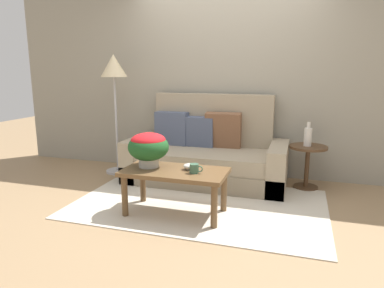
# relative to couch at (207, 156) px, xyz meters

# --- Properties ---
(ground_plane) EXTENTS (14.00, 14.00, 0.00)m
(ground_plane) POSITION_rel_couch_xyz_m (0.15, -0.77, -0.33)
(ground_plane) COLOR #997A56
(wall_back) EXTENTS (6.40, 0.12, 2.89)m
(wall_back) POSITION_rel_couch_xyz_m (0.15, 0.47, 1.12)
(wall_back) COLOR gray
(wall_back) RESTS_ON ground
(area_rug) EXTENTS (2.65, 1.65, 0.01)m
(area_rug) POSITION_rel_couch_xyz_m (0.15, -0.85, -0.32)
(area_rug) COLOR beige
(area_rug) RESTS_ON ground
(couch) EXTENTS (2.01, 0.92, 1.11)m
(couch) POSITION_rel_couch_xyz_m (0.00, 0.00, 0.00)
(couch) COLOR gray
(couch) RESTS_ON ground
(coffee_table) EXTENTS (1.02, 0.53, 0.46)m
(coffee_table) POSITION_rel_couch_xyz_m (-0.01, -1.17, 0.06)
(coffee_table) COLOR brown
(coffee_table) RESTS_ON ground
(side_table) EXTENTS (0.45, 0.45, 0.53)m
(side_table) POSITION_rel_couch_xyz_m (1.25, 0.05, 0.04)
(side_table) COLOR #4C331E
(side_table) RESTS_ON ground
(floor_lamp) EXTENTS (0.35, 0.35, 1.63)m
(floor_lamp) POSITION_rel_couch_xyz_m (-1.29, -0.02, 1.01)
(floor_lamp) COLOR #B2B2B7
(floor_lamp) RESTS_ON ground
(potted_plant) EXTENTS (0.41, 0.41, 0.35)m
(potted_plant) POSITION_rel_couch_xyz_m (-0.30, -1.14, 0.34)
(potted_plant) COLOR #B7B2A8
(potted_plant) RESTS_ON coffee_table
(coffee_mug) EXTENTS (0.13, 0.09, 0.09)m
(coffee_mug) POSITION_rel_couch_xyz_m (0.20, -1.21, 0.17)
(coffee_mug) COLOR #3D664C
(coffee_mug) RESTS_ON coffee_table
(snack_bowl) EXTENTS (0.12, 0.12, 0.06)m
(snack_bowl) POSITION_rel_couch_xyz_m (0.12, -1.12, 0.16)
(snack_bowl) COLOR silver
(snack_bowl) RESTS_ON coffee_table
(table_vase) EXTENTS (0.09, 0.09, 0.29)m
(table_vase) POSITION_rel_couch_xyz_m (1.24, 0.04, 0.32)
(table_vase) COLOR silver
(table_vase) RESTS_ON side_table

